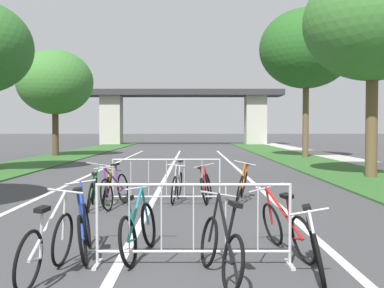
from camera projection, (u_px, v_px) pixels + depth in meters
name	position (u px, v px, depth m)	size (l,w,h in m)	color
grass_verge_left	(51.00, 159.00, 26.03)	(3.28, 59.41, 0.05)	#2D5B26
grass_verge_right	(297.00, 159.00, 26.06)	(3.28, 59.41, 0.05)	#2D5B26
sidewalk_path_right	(342.00, 159.00, 26.06)	(1.74, 59.41, 0.08)	#ADA89E
lane_stripe_center	(168.00, 171.00, 18.93)	(0.14, 34.37, 0.01)	silver
lane_stripe_right_lane	(239.00, 171.00, 18.93)	(0.14, 34.37, 0.01)	silver
lane_stripe_left_lane	(97.00, 171.00, 18.92)	(0.14, 34.37, 0.01)	silver
overpass_bridge	(182.00, 107.00, 50.69)	(21.48, 3.97, 5.92)	#2D2D30
tree_left_cypress_far	(54.00, 82.00, 28.83)	(4.71, 4.71, 6.62)	#4C3823
tree_right_pine_far	(372.00, 23.00, 16.09)	(4.78, 4.78, 7.47)	brown
tree_right_oak_near	(305.00, 49.00, 27.15)	(5.47, 5.47, 8.74)	brown
crowd_barrier_nearest	(193.00, 225.00, 5.87)	(2.51, 0.45, 1.05)	#ADADB2
crowd_barrier_second	(166.00, 182.00, 10.62)	(2.51, 0.46, 1.05)	#ADADB2
bicycle_red_0	(285.00, 228.00, 6.39)	(0.76, 1.64, 0.94)	black
bicycle_silver_1	(176.00, 186.00, 11.07)	(0.42, 1.63, 0.99)	black
bicycle_green_2	(92.00, 192.00, 10.16)	(0.53, 1.66, 0.97)	black
bicycle_blue_3	(83.00, 229.00, 6.32)	(0.57, 1.60, 1.00)	black
bicycle_purple_4	(114.00, 189.00, 10.27)	(0.61, 1.73, 0.96)	black
bicycle_orange_5	(241.00, 185.00, 11.19)	(0.53, 1.69, 1.00)	black
bicycle_yellow_6	(107.00, 186.00, 11.22)	(0.56, 1.65, 0.87)	black
bicycle_white_7	(314.00, 246.00, 5.53)	(0.63, 1.61, 0.88)	black
bicycle_black_8	(220.00, 248.00, 5.35)	(0.50, 1.62, 0.97)	black
bicycle_teal_9	(138.00, 230.00, 6.31)	(0.51, 1.71, 0.93)	black
bicycle_red_10	(205.00, 186.00, 11.12)	(0.52, 1.72, 0.88)	black
bicycle_silver_11	(46.00, 246.00, 5.36)	(0.46, 1.65, 1.00)	black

